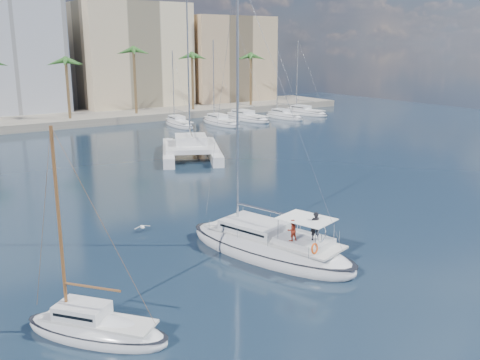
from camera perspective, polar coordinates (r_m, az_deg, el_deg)
ground at (r=35.85m, az=0.06°, el=-6.31°), size 160.00×160.00×0.00m
quay at (r=91.57m, az=-21.92°, el=5.75°), size 120.00×14.00×1.20m
building_beige at (r=106.00m, az=-11.59°, el=12.62°), size 20.00×14.00×20.00m
building_tan_right at (r=113.51m, az=-1.59°, el=12.49°), size 18.00×12.00×18.00m
palm_centre at (r=86.90m, az=-21.94°, el=11.77°), size 3.60×3.60×12.30m
palm_right at (r=99.91m, az=-2.10°, el=12.97°), size 3.60×3.60×12.30m
main_sloop at (r=33.09m, az=3.12°, el=-7.14°), size 7.07×12.61×17.84m
small_sloop at (r=25.37m, az=-15.17°, el=-15.09°), size 6.05×6.76×9.96m
catamaran at (r=61.57m, az=-5.26°, el=3.53°), size 11.27×14.20×18.44m
seagull at (r=37.63m, az=-10.39°, el=-4.94°), size 1.17×0.50×0.22m
moored_yacht_a at (r=85.20m, az=-6.51°, el=5.71°), size 3.37×9.52×11.90m
moored_yacht_b at (r=86.66m, az=-2.06°, el=5.94°), size 3.32×10.83×13.72m
moored_yacht_c at (r=91.85m, az=0.74°, el=6.42°), size 3.98×12.33×15.54m
moored_yacht_d at (r=94.11m, az=4.72°, el=6.57°), size 3.52×9.55×11.90m
moored_yacht_e at (r=99.75m, az=6.94°, el=6.95°), size 4.61×11.11×13.72m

